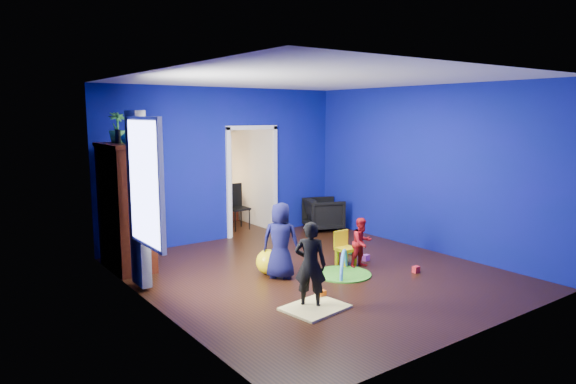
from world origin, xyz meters
TOP-DOWN VIEW (x-y plane):
  - floor at (0.00, 0.00)m, footprint 5.00×5.50m
  - ceiling at (0.00, 0.00)m, footprint 5.00×5.50m
  - wall_back at (0.00, 2.75)m, footprint 5.00×0.02m
  - wall_front at (0.00, -2.75)m, footprint 5.00×0.02m
  - wall_left at (-2.50, 0.00)m, footprint 0.02×5.50m
  - wall_right at (2.50, 0.00)m, footprint 0.02×5.50m
  - alcove at (0.60, 3.62)m, footprint 1.00×1.75m
  - armchair at (2.01, 2.20)m, footprint 0.94×0.93m
  - child_black at (-0.91, -1.03)m, footprint 0.46×0.47m
  - child_navy at (-0.55, 0.13)m, footprint 0.63×0.65m
  - toddler_red at (0.81, -0.18)m, footprint 0.39×0.30m
  - vase at (-2.21, 1.64)m, footprint 0.31×0.31m
  - potted_plant at (-2.21, 2.16)m, footprint 0.29×0.29m
  - tv_armoire at (-2.21, 1.94)m, footprint 0.58×1.14m
  - crt_tv at (-2.17, 1.94)m, footprint 0.46×0.70m
  - yellow_blanket at (-0.91, -1.13)m, footprint 0.83×0.70m
  - hopper_ball at (-0.60, 0.38)m, footprint 0.38×0.38m
  - kid_chair at (0.66, 0.02)m, footprint 0.29×0.29m
  - play_mat at (0.30, -0.32)m, footprint 0.83×0.83m
  - toy_arch at (0.30, -0.32)m, footprint 0.59×0.54m
  - window_left at (-2.48, 0.35)m, footprint 0.03×0.95m
  - curtain at (-2.37, 0.90)m, footprint 0.14×0.42m
  - doorway at (0.60, 2.75)m, footprint 1.16×0.10m
  - study_desk at (0.60, 4.26)m, footprint 0.88×0.44m
  - desk_monitor at (0.60, 4.38)m, footprint 0.40×0.05m
  - desk_lamp at (0.32, 4.32)m, footprint 0.14×0.14m
  - folding_chair at (0.60, 3.30)m, footprint 0.40×0.40m
  - book_shelf at (0.60, 4.37)m, footprint 0.88×0.24m
  - toy_0 at (1.27, -0.89)m, footprint 0.10×0.08m
  - toy_1 at (1.56, 1.08)m, footprint 0.11×0.11m
  - toy_2 at (-0.59, -0.88)m, footprint 0.10×0.08m
  - toy_3 at (1.16, 0.47)m, footprint 0.11×0.11m
  - toy_4 at (1.11, 0.02)m, footprint 0.10×0.08m

SIDE VIEW (x-z plane):
  - floor at x=0.00m, z-range -0.01..0.01m
  - play_mat at x=0.30m, z-range 0.00..0.02m
  - yellow_blanket at x=-0.91m, z-range 0.00..0.03m
  - toy_arch at x=0.30m, z-range -0.35..0.39m
  - toy_0 at x=1.27m, z-range 0.00..0.10m
  - toy_2 at x=-0.59m, z-range 0.00..0.10m
  - toy_4 at x=1.11m, z-range 0.00..0.10m
  - toy_1 at x=1.56m, z-range 0.00..0.11m
  - toy_3 at x=1.16m, z-range 0.00..0.11m
  - hopper_ball at x=-0.60m, z-range 0.00..0.38m
  - kid_chair at x=0.66m, z-range 0.00..0.50m
  - armchair at x=2.01m, z-range 0.00..0.67m
  - study_desk at x=0.60m, z-range 0.00..0.75m
  - toddler_red at x=0.81m, z-range 0.00..0.79m
  - folding_chair at x=0.60m, z-range 0.00..0.92m
  - child_black at x=-0.91m, z-range 0.00..1.09m
  - child_navy at x=-0.55m, z-range 0.00..1.13m
  - desk_lamp at x=0.32m, z-range 0.86..1.00m
  - desk_monitor at x=0.60m, z-range 0.79..1.11m
  - tv_armoire at x=-2.21m, z-range 0.00..1.96m
  - crt_tv at x=-2.17m, z-range 0.75..1.29m
  - doorway at x=0.60m, z-range 0.00..2.10m
  - alcove at x=0.60m, z-range 0.00..2.50m
  - curtain at x=-2.37m, z-range 0.05..2.45m
  - wall_back at x=0.00m, z-range 0.00..2.90m
  - wall_front at x=0.00m, z-range 0.00..2.90m
  - wall_left at x=-2.50m, z-range 0.00..2.90m
  - wall_right at x=2.50m, z-range 0.00..2.90m
  - window_left at x=-2.48m, z-range 0.77..2.33m
  - book_shelf at x=0.60m, z-range 2.00..2.04m
  - vase at x=-2.21m, z-range 1.96..2.21m
  - potted_plant at x=-2.21m, z-range 1.96..2.43m
  - ceiling at x=0.00m, z-range 2.90..2.90m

